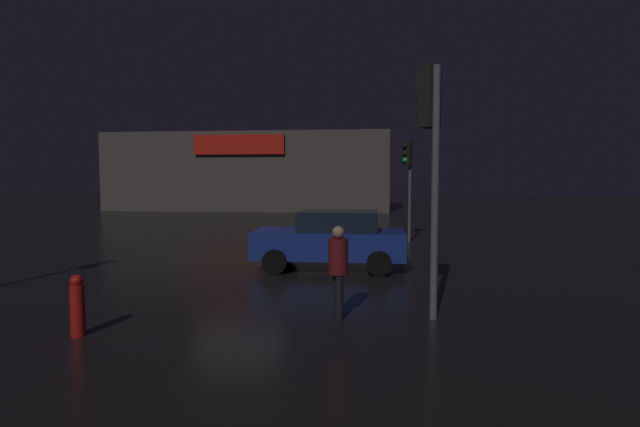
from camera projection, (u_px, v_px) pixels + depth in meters
name	position (u px, v px, depth m)	size (l,w,h in m)	color
ground_plane	(237.00, 265.00, 14.41)	(120.00, 120.00, 0.00)	black
store_building	(253.00, 172.00, 39.98)	(21.19, 7.78, 5.79)	#4C4742
traffic_signal_opposite	(408.00, 166.00, 19.45)	(0.41, 0.43, 3.84)	#595B60
traffic_signal_cross_left	(431.00, 137.00, 8.79)	(0.42, 0.42, 4.37)	#595B60
car_near	(332.00, 239.00, 13.80)	(4.06, 2.08, 1.58)	navy
pedestrian	(338.00, 265.00, 8.87)	(0.43, 0.43, 1.64)	black
fire_hydrant	(77.00, 306.00, 7.94)	(0.22, 0.22, 0.97)	red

